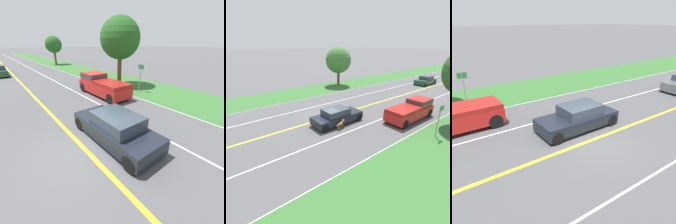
# 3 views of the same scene
# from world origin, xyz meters

# --- Properties ---
(ground_plane) EXTENTS (400.00, 400.00, 0.00)m
(ground_plane) POSITION_xyz_m (0.00, 0.00, 0.00)
(ground_plane) COLOR #4C4C4F
(centre_divider_line) EXTENTS (0.18, 160.00, 0.01)m
(centre_divider_line) POSITION_xyz_m (0.00, 0.00, 0.00)
(centre_divider_line) COLOR yellow
(centre_divider_line) RESTS_ON ground
(lane_edge_line_right) EXTENTS (0.14, 160.00, 0.01)m
(lane_edge_line_right) POSITION_xyz_m (7.00, 0.00, 0.00)
(lane_edge_line_right) COLOR white
(lane_edge_line_right) RESTS_ON ground
(lane_dash_same_dir) EXTENTS (0.10, 160.00, 0.01)m
(lane_dash_same_dir) POSITION_xyz_m (3.50, 0.00, 0.00)
(lane_dash_same_dir) COLOR white
(lane_dash_same_dir) RESTS_ON ground
(grass_verge_right) EXTENTS (6.00, 160.00, 0.03)m
(grass_verge_right) POSITION_xyz_m (10.00, 0.00, 0.01)
(grass_verge_right) COLOR #33662D
(grass_verge_right) RESTS_ON ground
(ego_car) EXTENTS (1.91, 4.69, 1.42)m
(ego_car) POSITION_xyz_m (1.51, -0.26, 0.66)
(ego_car) COLOR black
(ego_car) RESTS_ON ground
(dog) EXTENTS (0.43, 1.13, 0.79)m
(dog) POSITION_xyz_m (2.66, -0.70, 0.49)
(dog) COLOR olive
(dog) RESTS_ON ground
(pickup_truck) EXTENTS (2.00, 5.40, 1.79)m
(pickup_truck) POSITION_xyz_m (5.10, 5.99, 0.92)
(pickup_truck) COLOR red
(pickup_truck) RESTS_ON ground
(roadside_tree_right_near) EXTENTS (4.03, 4.03, 6.75)m
(roadside_tree_right_near) POSITION_xyz_m (8.55, 7.57, 4.70)
(roadside_tree_right_near) COLOR brown
(roadside_tree_right_near) RESTS_ON ground
(roadside_tree_right_far) EXTENTS (3.35, 3.35, 5.72)m
(roadside_tree_right_far) POSITION_xyz_m (9.26, 29.52, 4.01)
(roadside_tree_right_far) COLOR brown
(roadside_tree_right_far) RESTS_ON ground
(street_sign) EXTENTS (0.11, 0.64, 2.61)m
(street_sign) POSITION_xyz_m (8.25, 4.32, 1.64)
(street_sign) COLOR gray
(street_sign) RESTS_ON ground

